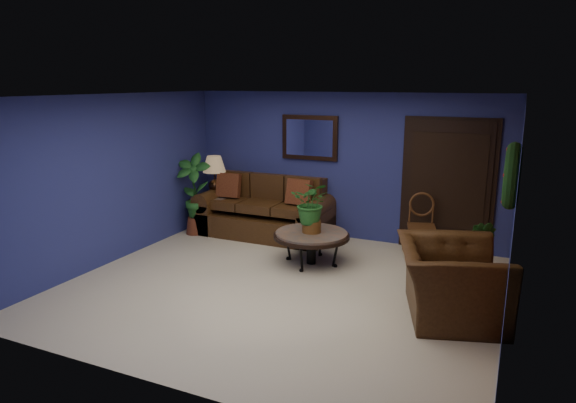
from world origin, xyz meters
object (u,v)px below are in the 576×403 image
at_px(table_lamp, 214,171).
at_px(side_chair, 421,220).
at_px(armchair, 450,281).
at_px(end_table, 215,203).
at_px(sofa, 266,215).
at_px(coffee_table, 311,236).

height_order(table_lamp, side_chair, table_lamp).
bearing_deg(armchair, table_lamp, 48.71).
bearing_deg(end_table, armchair, -24.38).
height_order(table_lamp, armchair, table_lamp).
xyz_separation_m(sofa, table_lamp, (-1.02, -0.04, 0.73)).
height_order(end_table, side_chair, side_chair).
bearing_deg(table_lamp, coffee_table, -23.95).
relative_size(table_lamp, armchair, 0.53).
distance_m(table_lamp, side_chair, 3.78).
relative_size(table_lamp, side_chair, 0.71).
height_order(sofa, end_table, sofa).
height_order(sofa, table_lamp, table_lamp).
xyz_separation_m(end_table, armchair, (4.45, -2.02, -0.05)).
distance_m(end_table, side_chair, 3.74).
bearing_deg(coffee_table, end_table, 156.05).
bearing_deg(table_lamp, sofa, 2.19).
height_order(end_table, armchair, armchair).
relative_size(sofa, table_lamp, 3.39).
xyz_separation_m(side_chair, armchair, (0.71, -2.09, -0.12)).
relative_size(sofa, side_chair, 2.41).
distance_m(coffee_table, table_lamp, 2.63).
relative_size(sofa, end_table, 3.42).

